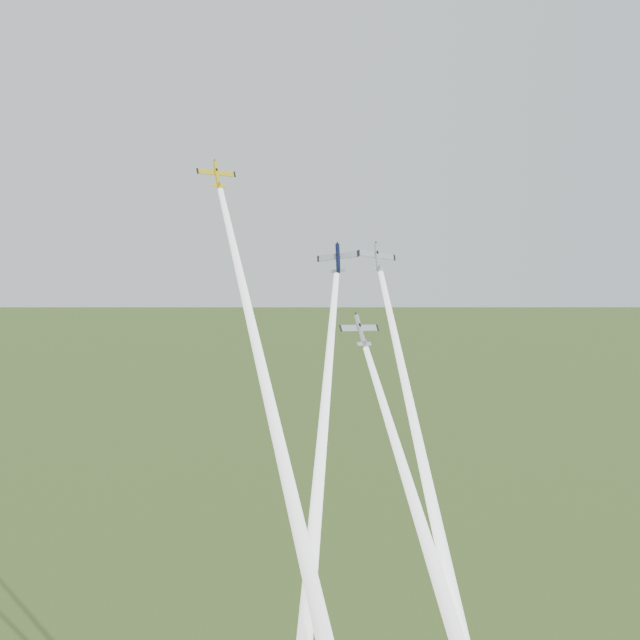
{
  "coord_description": "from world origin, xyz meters",
  "views": [
    {
      "loc": [
        -9.65,
        -137.16,
        108.47
      ],
      "look_at": [
        0.0,
        -6.0,
        92.0
      ],
      "focal_mm": 45.0,
      "sensor_mm": 36.0,
      "label": 1
    }
  ],
  "objects_px": {
    "plane_navy": "(338,258)",
    "plane_silver_low": "(360,330)",
    "plane_yellow": "(217,174)",
    "plane_silver_right": "(377,257)"
  },
  "relations": [
    {
      "from": "plane_yellow",
      "to": "plane_silver_right",
      "type": "bearing_deg",
      "value": -15.99
    },
    {
      "from": "plane_yellow",
      "to": "plane_silver_low",
      "type": "bearing_deg",
      "value": -43.86
    },
    {
      "from": "plane_yellow",
      "to": "plane_silver_right",
      "type": "distance_m",
      "value": 31.05
    },
    {
      "from": "plane_yellow",
      "to": "plane_silver_low",
      "type": "height_order",
      "value": "plane_yellow"
    },
    {
      "from": "plane_navy",
      "to": "plane_silver_right",
      "type": "relative_size",
      "value": 1.04
    },
    {
      "from": "plane_yellow",
      "to": "plane_navy",
      "type": "xyz_separation_m",
      "value": [
        20.33,
        -1.95,
        -14.08
      ]
    },
    {
      "from": "plane_yellow",
      "to": "plane_navy",
      "type": "relative_size",
      "value": 0.94
    },
    {
      "from": "plane_navy",
      "to": "plane_silver_low",
      "type": "distance_m",
      "value": 14.35
    },
    {
      "from": "plane_navy",
      "to": "plane_yellow",
      "type": "bearing_deg",
      "value": -173.15
    },
    {
      "from": "plane_navy",
      "to": "plane_silver_low",
      "type": "relative_size",
      "value": 1.03
    }
  ]
}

